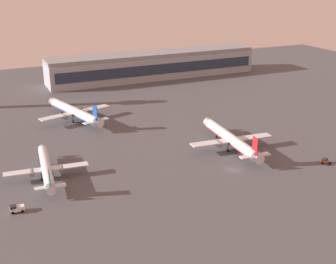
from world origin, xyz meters
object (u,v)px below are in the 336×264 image
(airplane_terminal_side, at_px, (75,112))
(cargo_loader, at_px, (17,208))
(airplane_taxiway_distant, at_px, (231,139))
(pushback_tug, at_px, (325,161))
(airplane_near_gate, at_px, (46,168))

(airplane_terminal_side, bearing_deg, cargo_loader, -131.04)
(airplane_taxiway_distant, xyz_separation_m, pushback_tug, (23.93, -25.91, -3.16))
(airplane_taxiway_distant, bearing_deg, cargo_loader, -165.24)
(airplane_near_gate, relative_size, cargo_loader, 8.55)
(pushback_tug, xyz_separation_m, cargo_loader, (-106.37, 10.81, 0.11))
(airplane_taxiway_distant, distance_m, airplane_terminal_side, 76.27)
(airplane_taxiway_distant, relative_size, cargo_loader, 10.37)
(airplane_terminal_side, relative_size, pushback_tug, 12.55)
(airplane_near_gate, relative_size, pushback_tug, 10.25)
(airplane_taxiway_distant, relative_size, pushback_tug, 12.44)
(airplane_terminal_side, relative_size, cargo_loader, 10.47)
(airplane_near_gate, bearing_deg, airplane_taxiway_distant, 2.02)
(airplane_near_gate, distance_m, airplane_terminal_side, 60.02)
(airplane_taxiway_distant, distance_m, pushback_tug, 35.41)
(airplane_terminal_side, xyz_separation_m, pushback_tug, (71.32, -85.67, -3.28))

